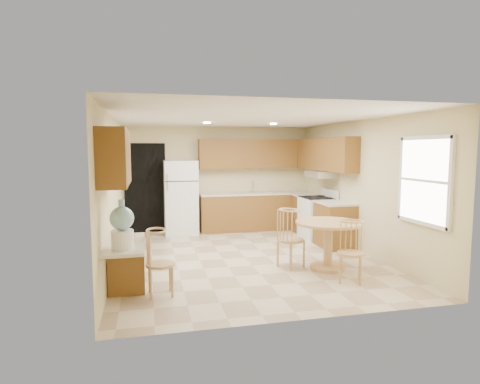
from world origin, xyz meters
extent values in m
plane|color=#C8B391|center=(0.00, 0.00, 0.00)|extent=(5.50, 5.50, 0.00)
cube|color=white|center=(0.00, 0.00, 2.50)|extent=(4.50, 5.50, 0.02)
cube|color=#D0BF8C|center=(0.00, 2.75, 1.25)|extent=(4.50, 0.02, 2.50)
cube|color=#D0BF8C|center=(0.00, -2.75, 1.25)|extent=(4.50, 0.02, 2.50)
cube|color=#D0BF8C|center=(-2.25, 0.00, 1.25)|extent=(0.02, 5.50, 2.50)
cube|color=#D0BF8C|center=(2.25, 0.00, 1.25)|extent=(0.02, 5.50, 2.50)
cube|color=black|center=(-1.75, 2.73, 1.05)|extent=(0.90, 0.02, 2.10)
cube|color=brown|center=(0.88, 2.45, 0.43)|extent=(2.75, 0.60, 0.87)
cube|color=beige|center=(0.88, 2.45, 0.89)|extent=(2.75, 0.63, 0.04)
cube|color=brown|center=(1.95, 1.85, 0.43)|extent=(0.60, 0.59, 0.87)
cube|color=beige|center=(1.95, 1.85, 0.89)|extent=(0.63, 0.59, 0.04)
cube|color=brown|center=(1.95, 0.40, 0.43)|extent=(0.60, 0.80, 0.87)
cube|color=beige|center=(1.95, 0.40, 0.89)|extent=(0.63, 0.80, 0.04)
cube|color=brown|center=(0.88, 2.58, 1.85)|extent=(2.75, 0.33, 0.70)
cube|color=brown|center=(2.08, 1.21, 1.85)|extent=(0.33, 2.42, 0.70)
cube|color=brown|center=(-2.08, -1.60, 1.85)|extent=(0.33, 1.40, 0.70)
cube|color=silver|center=(0.85, 2.45, 0.91)|extent=(0.78, 0.44, 0.01)
cube|color=silver|center=(2.00, 1.18, 1.42)|extent=(0.50, 0.76, 0.14)
cube|color=brown|center=(-2.00, -1.32, 0.36)|extent=(0.48, 0.42, 0.72)
cube|color=beige|center=(-2.00, -1.70, 0.75)|extent=(0.50, 1.20, 0.04)
cube|color=white|center=(2.23, -1.85, 1.50)|extent=(0.05, 1.00, 1.20)
cube|color=white|center=(2.22, -1.85, 2.12)|extent=(0.05, 1.10, 0.06)
cube|color=white|center=(2.22, -1.85, 0.88)|extent=(0.05, 1.10, 0.06)
cube|color=white|center=(2.22, -2.38, 1.50)|extent=(0.05, 0.06, 1.28)
cube|color=white|center=(2.22, -1.32, 1.50)|extent=(0.05, 0.06, 1.28)
cylinder|color=white|center=(-0.50, 1.20, 2.48)|extent=(0.14, 0.14, 0.02)
cylinder|color=white|center=(0.90, 1.20, 2.48)|extent=(0.14, 0.14, 0.02)
cube|color=white|center=(-0.95, 2.40, 0.85)|extent=(0.75, 0.70, 1.70)
cube|color=black|center=(-0.95, 2.04, 1.25)|extent=(0.74, 0.01, 0.02)
cube|color=silver|center=(-1.27, 2.03, 1.15)|extent=(0.03, 0.03, 0.18)
cube|color=silver|center=(-1.27, 2.03, 1.35)|extent=(0.03, 0.03, 0.14)
cube|color=white|center=(1.92, 1.18, 0.45)|extent=(0.65, 0.76, 0.90)
cube|color=black|center=(1.92, 1.18, 0.91)|extent=(0.64, 0.75, 0.02)
cube|color=white|center=(2.20, 1.18, 1.00)|extent=(0.06, 0.76, 0.18)
cylinder|color=tan|center=(1.15, -0.98, 0.03)|extent=(0.57, 0.57, 0.06)
cylinder|color=tan|center=(1.15, -0.98, 0.38)|extent=(0.14, 0.14, 0.71)
cylinder|color=tan|center=(1.15, -0.98, 0.77)|extent=(1.06, 1.06, 0.04)
cylinder|color=tan|center=(0.60, -0.73, 0.46)|extent=(0.43, 0.43, 0.04)
cylinder|color=tan|center=(0.45, -0.58, 0.23)|extent=(0.04, 0.04, 0.46)
cylinder|color=tan|center=(0.75, -0.58, 0.23)|extent=(0.04, 0.04, 0.46)
cylinder|color=tan|center=(0.45, -0.89, 0.23)|extent=(0.04, 0.04, 0.46)
cylinder|color=tan|center=(0.75, -0.89, 0.23)|extent=(0.04, 0.04, 0.46)
cylinder|color=tan|center=(1.20, -1.63, 0.43)|extent=(0.40, 0.40, 0.04)
cylinder|color=tan|center=(1.06, -1.49, 0.21)|extent=(0.03, 0.03, 0.43)
cylinder|color=tan|center=(1.34, -1.49, 0.21)|extent=(0.03, 0.03, 0.43)
cylinder|color=tan|center=(1.06, -1.78, 0.21)|extent=(0.03, 0.03, 0.43)
cylinder|color=tan|center=(1.34, -1.78, 0.21)|extent=(0.03, 0.03, 0.43)
cylinder|color=tan|center=(-1.55, -1.57, 0.42)|extent=(0.39, 0.39, 0.04)
cylinder|color=tan|center=(-1.69, -1.43, 0.21)|extent=(0.03, 0.03, 0.42)
cylinder|color=tan|center=(-1.41, -1.43, 0.21)|extent=(0.03, 0.03, 0.42)
cylinder|color=tan|center=(-1.69, -1.70, 0.21)|extent=(0.03, 0.03, 0.42)
cylinder|color=tan|center=(-1.41, -1.70, 0.21)|extent=(0.03, 0.03, 0.42)
cylinder|color=white|center=(-2.00, -2.00, 0.88)|extent=(0.26, 0.26, 0.22)
sphere|color=#81B2C7|center=(-2.00, -2.00, 1.14)|extent=(0.28, 0.28, 0.28)
cylinder|color=#81B2C7|center=(-2.00, -2.00, 1.32)|extent=(0.07, 0.07, 0.08)
camera|label=1|loc=(-1.69, -6.89, 1.94)|focal=30.00mm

